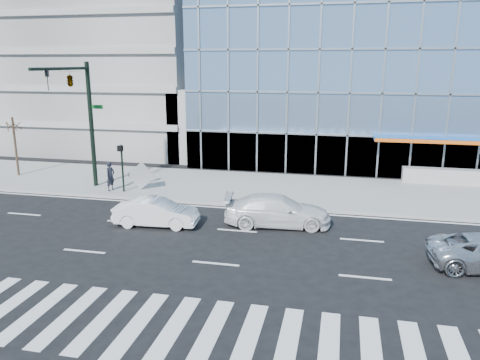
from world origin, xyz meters
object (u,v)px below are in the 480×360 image
object	(u,v)px
ped_signal_post	(122,161)
white_sedan	(156,212)
traffic_signal	(77,95)
white_suv	(277,211)
pedestrian	(110,176)
tilted_panel	(141,176)
street_tree_near	(13,125)

from	to	relation	value
ped_signal_post	white_sedan	world-z (taller)	ped_signal_post
traffic_signal	white_suv	size ratio (longest dim) A/B	1.49
pedestrian	tilted_panel	size ratio (longest dim) A/B	1.44
white_sedan	tilted_panel	bearing A→B (deg)	25.91
traffic_signal	white_sedan	xyz separation A→B (m)	(6.82, -4.71, -5.46)
white_suv	street_tree_near	bearing A→B (deg)	64.96
ped_signal_post	street_tree_near	size ratio (longest dim) A/B	0.71
white_sedan	pedestrian	distance (m)	7.39
traffic_signal	white_sedan	bearing A→B (deg)	-34.62
white_suv	white_sedan	world-z (taller)	white_suv
street_tree_near	white_suv	world-z (taller)	street_tree_near
pedestrian	white_suv	bearing A→B (deg)	-95.79
street_tree_near	ped_signal_post	bearing A→B (deg)	-15.06
ped_signal_post	white_suv	bearing A→B (deg)	-19.69
white_sedan	tilted_panel	size ratio (longest dim) A/B	3.28
traffic_signal	tilted_panel	bearing A→B (deg)	18.18
street_tree_near	tilted_panel	size ratio (longest dim) A/B	3.25
ped_signal_post	street_tree_near	bearing A→B (deg)	164.94
white_suv	white_sedan	xyz separation A→B (m)	(-6.00, -1.39, -0.08)
street_tree_near	tilted_panel	bearing A→B (deg)	-9.87
street_tree_near	white_sedan	xyz separation A→B (m)	(13.82, -7.64, -3.08)
traffic_signal	pedestrian	size ratio (longest dim) A/B	4.28
white_suv	tilted_panel	xyz separation A→B (m)	(-9.41, 4.44, 0.28)
white_suv	pedestrian	size ratio (longest dim) A/B	2.88
white_suv	white_sedan	bearing A→B (deg)	95.49
ped_signal_post	tilted_panel	distance (m)	1.59
traffic_signal	white_sedan	world-z (taller)	traffic_signal
street_tree_near	white_sedan	bearing A→B (deg)	-28.93
traffic_signal	white_sedan	size ratio (longest dim) A/B	1.87
ped_signal_post	white_suv	world-z (taller)	ped_signal_post
ped_signal_post	pedestrian	bearing A→B (deg)	172.19
traffic_signal	white_suv	distance (m)	14.29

